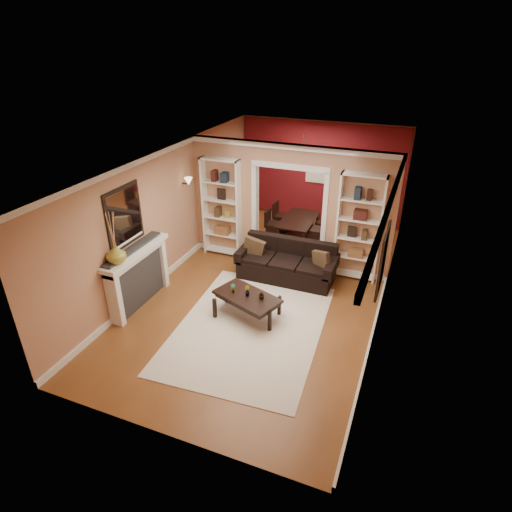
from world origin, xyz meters
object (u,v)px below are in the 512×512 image
at_px(coffee_table, 247,306).
at_px(bookshelf_left, 222,208).
at_px(bookshelf_right, 359,228).
at_px(fireplace, 140,277).
at_px(dining_table, 299,228).
at_px(sofa, 287,261).

xyz_separation_m(coffee_table, bookshelf_left, (-1.52, 2.17, 0.92)).
xyz_separation_m(bookshelf_right, fireplace, (-3.64, -2.53, -0.57)).
distance_m(bookshelf_left, dining_table, 2.28).
distance_m(sofa, coffee_table, 1.62).
distance_m(bookshelf_right, fireplace, 4.47).
relative_size(sofa, bookshelf_left, 0.91).
bearing_deg(bookshelf_left, sofa, -18.18).
height_order(bookshelf_right, dining_table, bookshelf_right).
relative_size(bookshelf_left, bookshelf_right, 1.00).
height_order(sofa, bookshelf_left, bookshelf_left).
xyz_separation_m(sofa, bookshelf_left, (-1.77, 0.58, 0.74)).
height_order(fireplace, dining_table, fireplace).
xyz_separation_m(sofa, fireplace, (-2.31, -1.95, 0.17)).
bearing_deg(sofa, dining_table, 99.07).
height_order(coffee_table, dining_table, dining_table).
bearing_deg(dining_table, bookshelf_right, -132.47).
bearing_deg(bookshelf_right, sofa, -156.49).
xyz_separation_m(coffee_table, fireplace, (-2.06, -0.36, 0.35)).
bearing_deg(bookshelf_right, bookshelf_left, 180.00).
height_order(bookshelf_left, dining_table, bookshelf_left).
relative_size(sofa, bookshelf_right, 0.91).
relative_size(bookshelf_left, dining_table, 1.59).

